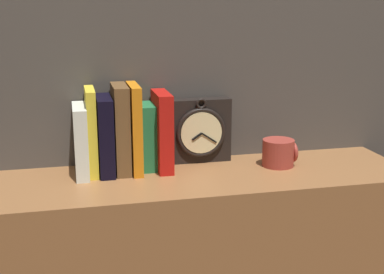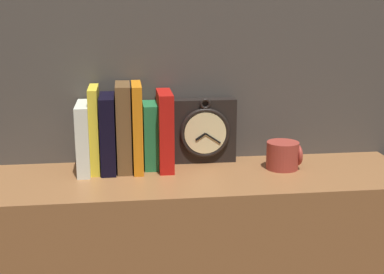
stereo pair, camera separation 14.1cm
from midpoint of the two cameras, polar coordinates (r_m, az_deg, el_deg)
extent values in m
cube|color=black|center=(1.56, -1.89, 0.69)|extent=(0.19, 0.05, 0.19)
torus|color=black|center=(1.53, -1.67, 0.44)|extent=(0.14, 0.01, 0.14)
cylinder|color=beige|center=(1.52, -1.65, 0.41)|extent=(0.12, 0.01, 0.12)
cube|color=black|center=(1.52, -2.12, 0.01)|extent=(0.03, 0.00, 0.02)
cube|color=black|center=(1.53, -0.81, -0.12)|extent=(0.05, 0.00, 0.03)
torus|color=black|center=(1.51, -1.70, 3.54)|extent=(0.03, 0.01, 0.03)
cube|color=silver|center=(1.48, -14.51, -0.42)|extent=(0.03, 0.15, 0.19)
cube|color=yellow|center=(1.48, -13.40, 0.54)|extent=(0.02, 0.14, 0.23)
cube|color=black|center=(1.48, -12.00, 0.14)|extent=(0.04, 0.15, 0.21)
cube|color=brown|center=(1.48, -10.34, 0.83)|extent=(0.04, 0.14, 0.24)
cube|color=orange|center=(1.48, -8.90, 0.89)|extent=(0.03, 0.15, 0.24)
cube|color=#237541|center=(1.50, -7.50, 0.03)|extent=(0.04, 0.11, 0.18)
cube|color=#B8150F|center=(1.49, -5.93, 0.60)|extent=(0.04, 0.14, 0.22)
cylinder|color=#9E382D|center=(1.53, 6.58, -1.73)|extent=(0.09, 0.09, 0.08)
torus|color=#9E382D|center=(1.55, 8.16, -1.62)|extent=(0.01, 0.06, 0.06)
camera|label=1|loc=(0.07, -92.86, -0.73)|focal=50.00mm
camera|label=2|loc=(0.07, 87.14, 0.73)|focal=50.00mm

